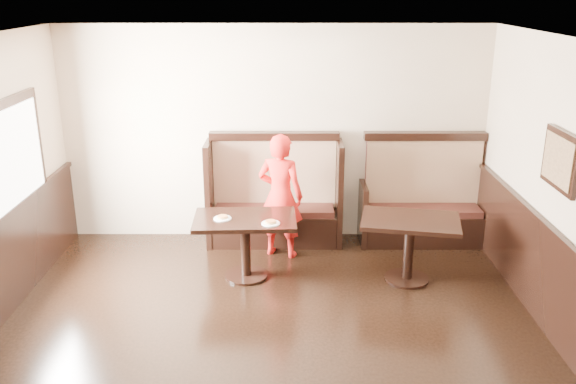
{
  "coord_description": "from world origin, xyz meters",
  "views": [
    {
      "loc": [
        0.18,
        -4.24,
        3.24
      ],
      "look_at": [
        0.18,
        2.35,
        1.0
      ],
      "focal_mm": 38.0,
      "sensor_mm": 36.0,
      "label": 1
    }
  ],
  "objects_px": {
    "booth_main": "(275,203)",
    "table_main": "(245,232)",
    "table_neighbor": "(410,235)",
    "child": "(280,196)",
    "booth_neighbor": "(422,206)"
  },
  "relations": [
    {
      "from": "booth_main",
      "to": "table_main",
      "type": "height_order",
      "value": "booth_main"
    },
    {
      "from": "table_neighbor",
      "to": "child",
      "type": "relative_size",
      "value": 0.77
    },
    {
      "from": "booth_main",
      "to": "table_main",
      "type": "relative_size",
      "value": 1.48
    },
    {
      "from": "booth_main",
      "to": "child",
      "type": "relative_size",
      "value": 1.12
    },
    {
      "from": "booth_neighbor",
      "to": "table_main",
      "type": "height_order",
      "value": "booth_neighbor"
    },
    {
      "from": "table_neighbor",
      "to": "child",
      "type": "bearing_deg",
      "value": 165.38
    },
    {
      "from": "table_main",
      "to": "table_neighbor",
      "type": "distance_m",
      "value": 1.87
    },
    {
      "from": "booth_neighbor",
      "to": "table_neighbor",
      "type": "distance_m",
      "value": 1.23
    },
    {
      "from": "booth_main",
      "to": "table_neighbor",
      "type": "xyz_separation_m",
      "value": [
        1.56,
        -1.17,
        0.04
      ]
    },
    {
      "from": "child",
      "to": "booth_main",
      "type": "bearing_deg",
      "value": -61.46
    },
    {
      "from": "booth_neighbor",
      "to": "child",
      "type": "bearing_deg",
      "value": -166.15
    },
    {
      "from": "table_main",
      "to": "table_neighbor",
      "type": "bearing_deg",
      "value": -4.84
    },
    {
      "from": "child",
      "to": "booth_neighbor",
      "type": "bearing_deg",
      "value": -148.1
    },
    {
      "from": "booth_main",
      "to": "child",
      "type": "height_order",
      "value": "child"
    },
    {
      "from": "booth_main",
      "to": "booth_neighbor",
      "type": "distance_m",
      "value": 1.95
    }
  ]
}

